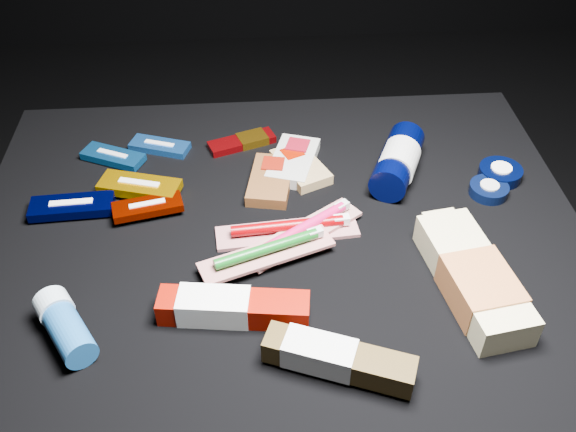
{
  "coord_description": "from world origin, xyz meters",
  "views": [
    {
      "loc": [
        -0.04,
        -0.75,
        1.1
      ],
      "look_at": [
        0.01,
        0.01,
        0.42
      ],
      "focal_mm": 40.0,
      "sensor_mm": 36.0,
      "label": 1
    }
  ],
  "objects": [
    {
      "name": "toothbrush_pack_2",
      "position": [
        -0.02,
        -0.07,
        0.42
      ],
      "size": [
        0.21,
        0.12,
        0.02
      ],
      "rotation": [
        0.0,
        0.0,
        0.36
      ],
      "color": "beige",
      "rests_on": "cloth_table"
    },
    {
      "name": "bodywash_bottle",
      "position": [
        0.27,
        -0.15,
        0.42
      ],
      "size": [
        0.12,
        0.25,
        0.05
      ],
      "rotation": [
        0.0,
        0.0,
        0.16
      ],
      "color": "beige",
      "rests_on": "cloth_table"
    },
    {
      "name": "toothpaste_carton_green",
      "position": [
        0.05,
        -0.27,
        0.42
      ],
      "size": [
        0.2,
        0.11,
        0.04
      ],
      "rotation": [
        0.0,
        0.0,
        -0.37
      ],
      "color": "#3F2E10",
      "rests_on": "cloth_table"
    },
    {
      "name": "luna_bar_4",
      "position": [
        -0.21,
        0.05,
        0.42
      ],
      "size": [
        0.12,
        0.07,
        0.01
      ],
      "rotation": [
        0.0,
        0.0,
        0.22
      ],
      "color": "#6C0D00",
      "rests_on": "cloth_table"
    },
    {
      "name": "cream_tin_lower",
      "position": [
        0.36,
        0.07,
        0.41
      ],
      "size": [
        0.07,
        0.07,
        0.02
      ],
      "rotation": [
        0.0,
        0.0,
        -0.29
      ],
      "color": "black",
      "rests_on": "cloth_table"
    },
    {
      "name": "lotion_bottle",
      "position": [
        0.21,
        0.13,
        0.43
      ],
      "size": [
        0.12,
        0.2,
        0.07
      ],
      "rotation": [
        0.0,
        0.0,
        -0.42
      ],
      "color": "black",
      "rests_on": "cloth_table"
    },
    {
      "name": "deodorant_stick",
      "position": [
        -0.3,
        -0.19,
        0.42
      ],
      "size": [
        0.1,
        0.12,
        0.05
      ],
      "rotation": [
        0.0,
        0.0,
        0.55
      ],
      "color": "#1B5697",
      "rests_on": "cloth_table"
    },
    {
      "name": "clif_bar_1",
      "position": [
        0.04,
        0.17,
        0.41
      ],
      "size": [
        0.11,
        0.15,
        0.02
      ],
      "rotation": [
        0.0,
        0.0,
        -0.31
      ],
      "color": "#B1B1A9",
      "rests_on": "cloth_table"
    },
    {
      "name": "power_bar",
      "position": [
        -0.05,
        0.24,
        0.41
      ],
      "size": [
        0.13,
        0.08,
        0.02
      ],
      "rotation": [
        0.0,
        0.0,
        0.35
      ],
      "color": "maroon",
      "rests_on": "cloth_table"
    },
    {
      "name": "clif_bar_2",
      "position": [
        0.05,
        0.16,
        0.41
      ],
      "size": [
        0.11,
        0.13,
        0.02
      ],
      "rotation": [
        0.0,
        0.0,
        0.42
      ],
      "color": "#9E8152",
      "rests_on": "cloth_table"
    },
    {
      "name": "luna_bar_1",
      "position": [
        -0.29,
        0.21,
        0.41
      ],
      "size": [
        0.12,
        0.09,
        0.01
      ],
      "rotation": [
        0.0,
        0.0,
        -0.43
      ],
      "color": "#115091",
      "rests_on": "cloth_table"
    },
    {
      "name": "luna_bar_2",
      "position": [
        -0.33,
        0.07,
        0.41
      ],
      "size": [
        0.14,
        0.06,
        0.02
      ],
      "rotation": [
        0.0,
        0.0,
        0.06
      ],
      "color": "#01032F",
      "rests_on": "cloth_table"
    },
    {
      "name": "clif_bar_0",
      "position": [
        -0.01,
        0.12,
        0.41
      ],
      "size": [
        0.09,
        0.14,
        0.02
      ],
      "rotation": [
        0.0,
        0.0,
        -0.19
      ],
      "color": "brown",
      "rests_on": "cloth_table"
    },
    {
      "name": "toothpaste_carton_red",
      "position": [
        -0.08,
        -0.17,
        0.42
      ],
      "size": [
        0.21,
        0.07,
        0.04
      ],
      "rotation": [
        0.0,
        0.0,
        -0.13
      ],
      "color": "#850A00",
      "rests_on": "cloth_table"
    },
    {
      "name": "luna_bar_0",
      "position": [
        -0.21,
        0.24,
        0.41
      ],
      "size": [
        0.12,
        0.07,
        0.01
      ],
      "rotation": [
        0.0,
        0.0,
        -0.33
      ],
      "color": "blue",
      "rests_on": "cloth_table"
    },
    {
      "name": "toothbrush_pack_0",
      "position": [
        0.02,
        -0.01,
        0.41
      ],
      "size": [
        0.23,
        0.07,
        0.03
      ],
      "rotation": [
        0.0,
        0.0,
        0.08
      ],
      "color": "#B7ADAA",
      "rests_on": "cloth_table"
    },
    {
      "name": "luna_bar_3",
      "position": [
        -0.23,
        0.11,
        0.42
      ],
      "size": [
        0.14,
        0.09,
        0.02
      ],
      "rotation": [
        0.0,
        0.0,
        -0.28
      ],
      "color": "#C08400",
      "rests_on": "cloth_table"
    },
    {
      "name": "toothbrush_pack_1",
      "position": [
        0.04,
        -0.02,
        0.42
      ],
      "size": [
        0.2,
        0.16,
        0.02
      ],
      "rotation": [
        0.0,
        0.0,
        0.61
      ],
      "color": "silver",
      "rests_on": "cloth_table"
    },
    {
      "name": "cloth_table",
      "position": [
        0.0,
        0.0,
        0.2
      ],
      "size": [
        0.98,
        0.78,
        0.4
      ],
      "primitive_type": "cube",
      "color": "black",
      "rests_on": "ground"
    },
    {
      "name": "ground",
      "position": [
        0.0,
        0.0,
        0.0
      ],
      "size": [
        3.0,
        3.0,
        0.0
      ],
      "primitive_type": "plane",
      "color": "black",
      "rests_on": "ground"
    },
    {
      "name": "cream_tin_upper",
      "position": [
        0.39,
        0.11,
        0.41
      ],
      "size": [
        0.07,
        0.07,
        0.02
      ],
      "rotation": [
        0.0,
        0.0,
        -0.33
      ],
      "color": "black",
      "rests_on": "cloth_table"
    }
  ]
}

